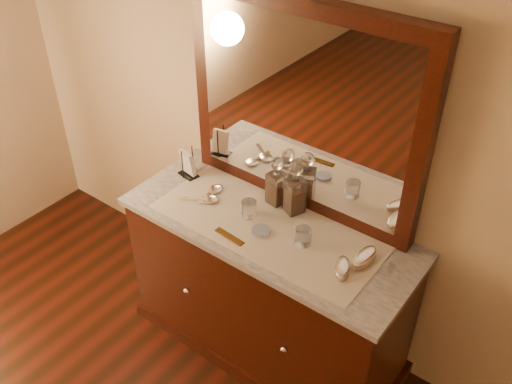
# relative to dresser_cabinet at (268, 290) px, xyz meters

# --- Properties ---
(dresser_cabinet) EXTENTS (1.40, 0.55, 0.82)m
(dresser_cabinet) POSITION_rel_dresser_cabinet_xyz_m (0.00, 0.00, 0.00)
(dresser_cabinet) COLOR black
(dresser_cabinet) RESTS_ON floor
(dresser_plinth) EXTENTS (1.46, 0.59, 0.08)m
(dresser_plinth) POSITION_rel_dresser_cabinet_xyz_m (0.00, 0.00, -0.37)
(dresser_plinth) COLOR black
(dresser_plinth) RESTS_ON floor
(knob_left) EXTENTS (0.04, 0.04, 0.04)m
(knob_left) POSITION_rel_dresser_cabinet_xyz_m (-0.30, -0.28, 0.04)
(knob_left) COLOR silver
(knob_left) RESTS_ON dresser_cabinet
(knob_right) EXTENTS (0.04, 0.04, 0.04)m
(knob_right) POSITION_rel_dresser_cabinet_xyz_m (0.30, -0.28, 0.04)
(knob_right) COLOR silver
(knob_right) RESTS_ON dresser_cabinet
(marble_top) EXTENTS (1.44, 0.59, 0.03)m
(marble_top) POSITION_rel_dresser_cabinet_xyz_m (0.00, 0.00, 0.42)
(marble_top) COLOR silver
(marble_top) RESTS_ON dresser_cabinet
(mirror_frame) EXTENTS (1.20, 0.08, 1.00)m
(mirror_frame) POSITION_rel_dresser_cabinet_xyz_m (0.00, 0.25, 0.94)
(mirror_frame) COLOR black
(mirror_frame) RESTS_ON marble_top
(mirror_glass) EXTENTS (1.06, 0.01, 0.86)m
(mirror_glass) POSITION_rel_dresser_cabinet_xyz_m (0.00, 0.21, 0.94)
(mirror_glass) COLOR white
(mirror_glass) RESTS_ON marble_top
(lace_runner) EXTENTS (1.10, 0.45, 0.00)m
(lace_runner) POSITION_rel_dresser_cabinet_xyz_m (0.00, -0.02, 0.44)
(lace_runner) COLOR beige
(lace_runner) RESTS_ON marble_top
(pin_dish) EXTENTS (0.10, 0.10, 0.02)m
(pin_dish) POSITION_rel_dresser_cabinet_xyz_m (0.00, -0.07, 0.45)
(pin_dish) COLOR silver
(pin_dish) RESTS_ON lace_runner
(comb) EXTENTS (0.16, 0.04, 0.01)m
(comb) POSITION_rel_dresser_cabinet_xyz_m (-0.09, -0.19, 0.45)
(comb) COLOR brown
(comb) RESTS_ON lace_runner
(napkin_rack) EXTENTS (0.12, 0.09, 0.17)m
(napkin_rack) POSITION_rel_dresser_cabinet_xyz_m (-0.57, 0.07, 0.51)
(napkin_rack) COLOR black
(napkin_rack) RESTS_ON marble_top
(decanter_left) EXTENTS (0.09, 0.09, 0.26)m
(decanter_left) POSITION_rel_dresser_cabinet_xyz_m (-0.07, 0.16, 0.54)
(decanter_left) COLOR #8E4614
(decanter_left) RESTS_ON lace_runner
(decanter_right) EXTENTS (0.11, 0.11, 0.28)m
(decanter_right) POSITION_rel_dresser_cabinet_xyz_m (0.04, 0.15, 0.55)
(decanter_right) COLOR #8E4614
(decanter_right) RESTS_ON lace_runner
(brush_near) EXTENTS (0.12, 0.15, 0.04)m
(brush_near) POSITION_rel_dresser_cabinet_xyz_m (0.43, -0.07, 0.46)
(brush_near) COLOR tan
(brush_near) RESTS_ON lace_runner
(brush_far) EXTENTS (0.07, 0.16, 0.04)m
(brush_far) POSITION_rel_dresser_cabinet_xyz_m (0.48, 0.04, 0.47)
(brush_far) COLOR tan
(brush_far) RESTS_ON lace_runner
(hand_mirror_outer) EXTENTS (0.08, 0.19, 0.02)m
(hand_mirror_outer) POSITION_rel_dresser_cabinet_xyz_m (-0.37, 0.03, 0.45)
(hand_mirror_outer) COLOR silver
(hand_mirror_outer) RESTS_ON lace_runner
(hand_mirror_inner) EXTENTS (0.19, 0.15, 0.02)m
(hand_mirror_inner) POSITION_rel_dresser_cabinet_xyz_m (-0.36, -0.04, 0.45)
(hand_mirror_inner) COLOR silver
(hand_mirror_inner) RESTS_ON lace_runner
(tumblers) EXTENTS (0.39, 0.09, 0.08)m
(tumblers) POSITION_rel_dresser_cabinet_xyz_m (0.04, -0.01, 0.49)
(tumblers) COLOR white
(tumblers) RESTS_ON lace_runner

